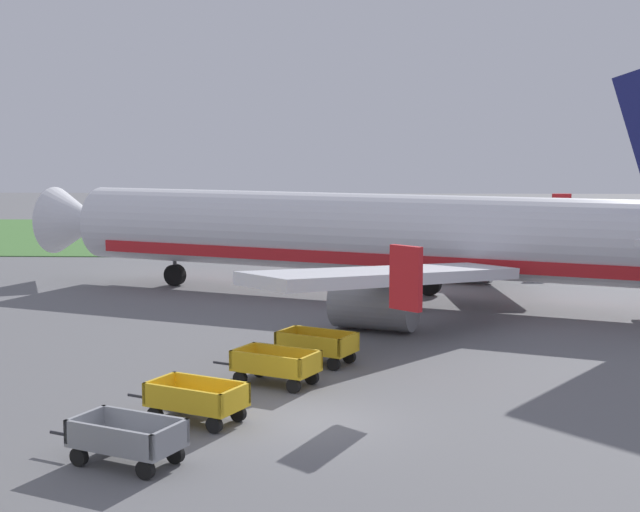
{
  "coord_description": "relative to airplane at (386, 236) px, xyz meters",
  "views": [
    {
      "loc": [
        1.01,
        -23.48,
        7.35
      ],
      "look_at": [
        -0.33,
        13.14,
        2.8
      ],
      "focal_mm": 51.34,
      "sensor_mm": 36.0,
      "label": 1
    }
  ],
  "objects": [
    {
      "name": "ground_plane",
      "position": [
        -2.56,
        -18.85,
        -3.05
      ],
      "size": [
        220.0,
        220.0,
        0.0
      ],
      "primitive_type": "plane",
      "color": "slate"
    },
    {
      "name": "grass_strip",
      "position": [
        -2.56,
        29.68,
        -3.02
      ],
      "size": [
        220.0,
        28.0,
        0.06
      ],
      "primitive_type": "cube",
      "color": "#477A38",
      "rests_on": "ground"
    },
    {
      "name": "airplane",
      "position": [
        0.0,
        0.0,
        0.0
      ],
      "size": [
        36.27,
        29.56,
        11.34
      ],
      "color": "silver",
      "rests_on": "ground"
    },
    {
      "name": "baggage_cart_nearest",
      "position": [
        -6.72,
        -22.25,
        -2.45
      ],
      "size": [
        3.54,
        2.31,
        1.07
      ],
      "color": "gray",
      "rests_on": "ground"
    },
    {
      "name": "baggage_cart_second_in_row",
      "position": [
        -5.67,
        -18.98,
        -2.45
      ],
      "size": [
        3.52,
        2.35,
        1.07
      ],
      "color": "gold",
      "rests_on": "ground"
    },
    {
      "name": "baggage_cart_third_in_row",
      "position": [
        -3.9,
        -15.16,
        -2.45
      ],
      "size": [
        3.51,
        2.36,
        1.07
      ],
      "color": "gold",
      "rests_on": "ground"
    },
    {
      "name": "baggage_cart_fourth_in_row",
      "position": [
        -2.76,
        -12.41,
        -2.45
      ],
      "size": [
        3.5,
        2.38,
        1.07
      ],
      "color": "gold",
      "rests_on": "ground"
    }
  ]
}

